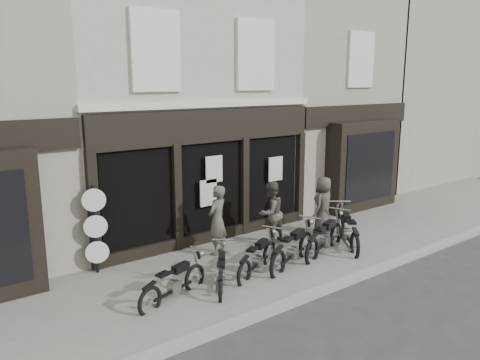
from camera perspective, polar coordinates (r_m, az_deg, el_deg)
ground_plane at (r=11.65m, az=4.86°, el=-11.67°), size 90.00×90.00×0.00m
pavement at (r=12.25m, az=2.01°, el=-10.11°), size 30.00×4.20×0.12m
kerb at (r=10.81m, az=9.43°, el=-13.36°), size 30.00×0.25×0.13m
central_building at (r=15.61m, az=-9.87°, el=9.63°), size 7.30×6.22×8.34m
neighbour_right at (r=19.34m, az=7.39°, el=9.99°), size 5.60×6.73×8.34m
filler_right at (r=25.77m, az=20.45°, el=9.93°), size 11.00×6.00×8.20m
motorcycle_0 at (r=10.31m, az=-8.02°, el=-12.65°), size 1.97×0.91×0.98m
motorcycle_1 at (r=10.84m, az=-2.25°, el=-11.38°), size 1.35×1.65×0.92m
motorcycle_2 at (r=11.53m, az=2.18°, el=-9.75°), size 1.94×1.16×1.00m
motorcycle_3 at (r=12.03m, az=6.47°, el=-8.64°), size 2.23×1.13×1.12m
motorcycle_4 at (r=12.95m, az=10.31°, el=-7.26°), size 2.24×1.09×1.12m
motorcycle_5 at (r=13.66m, az=12.93°, el=-6.31°), size 1.64×2.06×1.14m
man_left at (r=12.44m, az=-2.79°, el=-4.91°), size 0.81×0.69×1.87m
man_centre at (r=13.28m, az=3.77°, el=-4.01°), size 0.94×0.77×1.79m
man_right at (r=14.41m, az=10.12°, el=-3.01°), size 0.98×0.79×1.74m
advert_sign_post at (r=11.71m, az=-17.20°, el=-6.24°), size 0.54×0.36×2.28m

